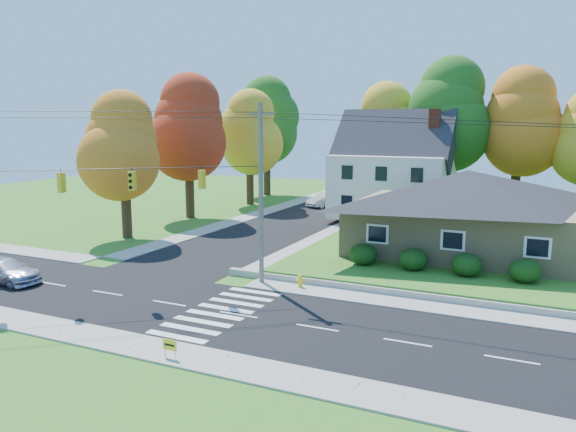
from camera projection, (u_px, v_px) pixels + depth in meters
name	position (u px, v px, depth m)	size (l,w,h in m)	color
ground	(238.00, 315.00, 26.39)	(120.00, 120.00, 0.00)	#3D7923
road_main	(238.00, 315.00, 26.39)	(90.00, 8.00, 0.02)	black
road_cross	(303.00, 218.00, 52.96)	(8.00, 44.00, 0.02)	black
sidewalk_north	(284.00, 286.00, 30.85)	(90.00, 2.00, 0.08)	#9C9A90
sidewalk_south	(174.00, 353.00, 21.91)	(90.00, 2.00, 0.08)	#9C9A90
lawn	(547.00, 247.00, 39.68)	(30.00, 30.00, 0.50)	#3D7923
ranch_house	(466.00, 210.00, 36.80)	(14.60, 10.60, 5.40)	tan
colonial_house	(394.00, 171.00, 50.63)	(10.40, 8.40, 9.60)	silver
hedge_row	(440.00, 262.00, 31.82)	(10.70, 1.70, 1.27)	#163A10
traffic_infrastructure	(248.00, 203.00, 26.81)	(38.10, 10.66, 10.00)	#666059
tree_lot_0	(390.00, 129.00, 56.23)	(6.72, 6.72, 12.51)	#3F2A19
tree_lot_1	(450.00, 115.00, 52.61)	(7.84, 7.84, 14.60)	#3F2A19
tree_lot_2	(519.00, 122.00, 51.11)	(7.28, 7.28, 13.56)	#3F2A19
tree_west_0	(123.00, 146.00, 43.03)	(6.16, 6.16, 11.47)	#3F2A19
tree_west_1	(188.00, 128.00, 52.16)	(7.28, 7.28, 13.56)	#3F2A19
tree_west_2	(249.00, 133.00, 60.79)	(6.72, 6.72, 12.51)	#3F2A19
tree_west_3	(267.00, 121.00, 68.56)	(7.84, 7.84, 14.60)	#3F2A19
silver_sedan	(5.00, 271.00, 31.66)	(1.87, 4.60, 1.34)	#B8B6C6
white_car	(325.00, 200.00, 60.14)	(1.57, 4.49, 1.48)	silver
fire_hydrant	(300.00, 281.00, 30.66)	(0.43, 0.34, 0.76)	yellow
yard_sign	(170.00, 345.00, 21.38)	(0.63, 0.05, 0.79)	black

